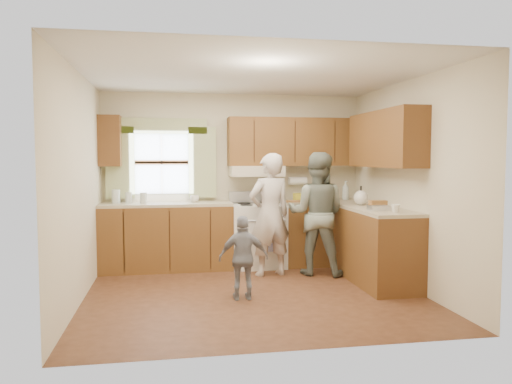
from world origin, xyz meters
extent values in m
plane|color=#432515|center=(0.00, 0.00, 0.00)|extent=(3.80, 3.80, 0.00)
plane|color=white|center=(0.00, 0.00, 2.50)|extent=(3.80, 3.80, 0.00)
plane|color=beige|center=(0.00, 1.75, 1.25)|extent=(3.80, 0.00, 3.80)
plane|color=beige|center=(0.00, -1.75, 1.25)|extent=(3.80, 0.00, 3.80)
plane|color=beige|center=(-1.90, 0.00, 1.25)|extent=(0.00, 3.50, 3.50)
plane|color=beige|center=(1.90, 0.00, 1.25)|extent=(0.00, 3.50, 3.50)
cube|color=#4F2E10|center=(-0.99, 1.45, 0.45)|extent=(1.82, 0.60, 0.90)
cube|color=#4F2E10|center=(1.29, 1.45, 0.45)|extent=(1.22, 0.60, 0.90)
cube|color=#452110|center=(1.60, 0.32, 0.45)|extent=(0.60, 1.65, 0.90)
cube|color=tan|center=(-0.99, 1.45, 0.92)|extent=(1.82, 0.60, 0.04)
cube|color=tan|center=(1.29, 1.45, 0.92)|extent=(1.22, 0.60, 0.04)
cube|color=tan|center=(1.60, 0.32, 0.92)|extent=(0.60, 1.65, 0.04)
cube|color=#4F2E10|center=(0.90, 1.58, 1.80)|extent=(2.00, 0.33, 0.70)
cube|color=#452110|center=(-1.75, 1.58, 1.80)|extent=(0.30, 0.33, 0.70)
cube|color=#452110|center=(1.73, 0.32, 1.80)|extent=(0.33, 1.65, 0.70)
cube|color=beige|center=(0.30, 1.52, 1.38)|extent=(0.76, 0.45, 0.15)
cube|color=silver|center=(-1.05, 1.73, 1.50)|extent=(0.90, 0.03, 0.90)
cube|color=#F3E847|center=(-1.63, 1.68, 1.50)|extent=(0.40, 0.05, 1.02)
cube|color=#F3E847|center=(-0.47, 1.68, 1.50)|extent=(0.40, 0.05, 1.02)
cube|color=#F3E847|center=(-1.05, 1.68, 2.02)|extent=(1.30, 0.05, 0.22)
cylinder|color=white|center=(0.95, 1.65, 1.22)|extent=(0.27, 0.12, 0.12)
imported|color=silver|center=(-0.60, 1.47, 0.99)|extent=(0.16, 0.16, 0.10)
imported|color=silver|center=(1.65, 1.49, 1.08)|extent=(0.14, 0.14, 0.28)
imported|color=silver|center=(1.06, 1.29, 0.96)|extent=(0.20, 0.20, 0.05)
imported|color=silver|center=(1.62, -0.25, 0.99)|extent=(0.11, 0.11, 0.10)
cylinder|color=silver|center=(-1.68, 1.51, 1.03)|extent=(0.11, 0.11, 0.19)
cylinder|color=silver|center=(-1.50, 1.41, 1.02)|extent=(0.09, 0.09, 0.16)
cube|color=olive|center=(0.79, 1.26, 0.95)|extent=(0.25, 0.18, 0.02)
cube|color=gold|center=(0.94, 1.43, 1.00)|extent=(0.20, 0.14, 0.11)
cylinder|color=silver|center=(1.20, 1.47, 1.05)|extent=(0.14, 0.14, 0.22)
cylinder|color=silver|center=(1.44, 1.47, 1.04)|extent=(0.13, 0.13, 0.20)
sphere|color=silver|center=(1.56, 0.67, 1.04)|extent=(0.19, 0.19, 0.19)
cube|color=olive|center=(1.63, 0.28, 0.99)|extent=(0.21, 0.11, 0.09)
cube|color=silver|center=(1.53, -0.01, 0.97)|extent=(0.25, 0.17, 0.06)
cylinder|color=silver|center=(-1.30, 1.42, 1.02)|extent=(0.10, 0.10, 0.15)
cube|color=silver|center=(0.30, 1.43, 0.45)|extent=(0.76, 0.64, 0.90)
cube|color=#B7B7BC|center=(0.30, 1.69, 0.99)|extent=(0.76, 0.10, 0.16)
cylinder|color=#B7B7BC|center=(0.30, 1.11, 0.70)|extent=(0.68, 0.03, 0.03)
cube|color=#4F5CBA|center=(0.35, 1.09, 0.48)|extent=(0.22, 0.02, 0.42)
cylinder|color=black|center=(0.12, 1.55, 0.91)|extent=(0.18, 0.18, 0.01)
cylinder|color=black|center=(0.48, 1.55, 0.91)|extent=(0.18, 0.18, 0.01)
cylinder|color=black|center=(0.12, 1.30, 0.91)|extent=(0.18, 0.18, 0.01)
cylinder|color=black|center=(0.48, 1.30, 0.91)|extent=(0.18, 0.18, 0.01)
imported|color=beige|center=(0.36, 0.85, 0.81)|extent=(0.68, 0.53, 1.63)
imported|color=#23392E|center=(1.00, 0.81, 0.82)|extent=(0.98, 0.90, 1.64)
imported|color=gray|center=(-0.15, -0.21, 0.47)|extent=(0.56, 0.25, 0.93)
camera|label=1|loc=(-0.94, -5.59, 1.58)|focal=35.00mm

